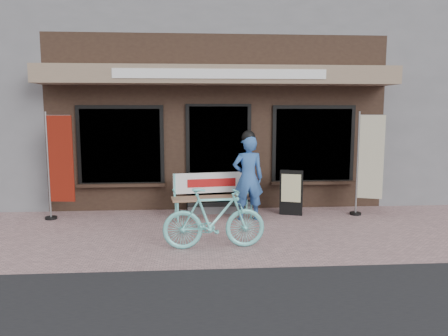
{
  "coord_description": "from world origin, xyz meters",
  "views": [
    {
      "loc": [
        -0.54,
        -7.02,
        2.12
      ],
      "look_at": [
        0.02,
        0.7,
        1.05
      ],
      "focal_mm": 35.0,
      "sensor_mm": 36.0,
      "label": 1
    }
  ],
  "objects": [
    {
      "name": "bicycle",
      "position": [
        -0.22,
        -0.61,
        0.47
      ],
      "size": [
        1.57,
        0.52,
        0.93
      ],
      "primitive_type": "imported",
      "rotation": [
        0.0,
        0.0,
        1.62
      ],
      "color": "#71DED9",
      "rests_on": "ground"
    },
    {
      "name": "person",
      "position": [
        0.5,
        1.06,
        0.84
      ],
      "size": [
        0.61,
        0.43,
        1.71
      ],
      "rotation": [
        0.0,
        0.0,
        0.07
      ],
      "color": "#315EA9",
      "rests_on": "ground"
    },
    {
      "name": "bench",
      "position": [
        -0.16,
        1.3,
        0.51
      ],
      "size": [
        1.64,
        0.63,
        0.87
      ],
      "rotation": [
        0.0,
        0.0,
        0.14
      ],
      "color": "#71DED9",
      "rests_on": "ground"
    },
    {
      "name": "ground",
      "position": [
        0.0,
        0.0,
        0.0
      ],
      "size": [
        70.0,
        70.0,
        0.0
      ],
      "primitive_type": "plane",
      "color": "#AF8686",
      "rests_on": "ground"
    },
    {
      "name": "menu_stand",
      "position": [
        1.41,
        1.36,
        0.46
      ],
      "size": [
        0.45,
        0.23,
        0.9
      ],
      "rotation": [
        0.0,
        0.0,
        -0.33
      ],
      "color": "black",
      "rests_on": "ground"
    },
    {
      "name": "storefront",
      "position": [
        0.0,
        4.96,
        2.99
      ],
      "size": [
        7.0,
        6.77,
        6.0
      ],
      "color": "black",
      "rests_on": "ground"
    },
    {
      "name": "nobori_cream",
      "position": [
        2.9,
        1.21,
        1.06
      ],
      "size": [
        0.6,
        0.33,
        2.05
      ],
      "rotation": [
        0.0,
        0.0,
        -0.36
      ],
      "color": "gray",
      "rests_on": "ground"
    },
    {
      "name": "nobori_red",
      "position": [
        -3.06,
        1.34,
        1.06
      ],
      "size": [
        0.61,
        0.25,
        2.05
      ],
      "rotation": [
        0.0,
        0.0,
        -0.12
      ],
      "color": "gray",
      "rests_on": "ground"
    }
  ]
}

